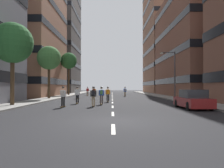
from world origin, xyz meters
name	(u,v)px	position (x,y,z in m)	size (l,w,h in m)	color
ground_plane	(112,97)	(0.00, 26.46, 0.00)	(158.79, 158.79, 0.00)	black
sidewalk_left	(64,96)	(-8.97, 29.77, 0.07)	(2.82, 72.78, 0.14)	gray
sidewalk_right	(160,96)	(8.97, 29.77, 0.07)	(2.82, 72.78, 0.14)	gray
lane_markings	(112,97)	(0.00, 28.00, 0.00)	(0.16, 62.20, 0.01)	silver
building_left_mid	(22,35)	(-16.80, 29.67, 11.45)	(12.96, 18.05, 22.71)	#9E6B51
building_left_far	(55,33)	(-16.80, 52.56, 17.62)	(12.96, 17.41, 35.06)	#4C4744
building_right_mid	(202,45)	(16.80, 29.67, 9.60)	(12.96, 23.42, 19.02)	brown
building_right_far	(169,30)	(16.80, 52.56, 18.53)	(12.96, 19.92, 36.89)	#9E6B51
parked_car_near	(192,100)	(6.36, 6.36, 0.70)	(1.82, 4.40, 1.52)	maroon
street_tree_near	(12,43)	(-8.97, 8.47, 5.64)	(3.63, 3.63, 7.36)	#4C3823
street_tree_mid	(68,61)	(-8.97, 33.76, 7.04)	(3.34, 3.34, 8.65)	#4C3823
street_tree_far	(49,58)	(-8.97, 19.79, 5.79)	(3.34, 3.34, 7.37)	#4C3823
streetlamp_right	(172,70)	(8.32, 19.25, 4.14)	(2.13, 0.30, 6.50)	#3F3F44
skater_0	(87,91)	(-4.99, 32.89, 0.98)	(0.56, 0.92, 1.78)	brown
skater_1	(78,92)	(-5.08, 21.10, 1.02)	(0.56, 0.92, 1.78)	brown
skater_2	(63,95)	(-4.22, 7.48, 1.02)	(0.56, 0.92, 1.78)	brown
skater_3	(93,95)	(-1.70, 8.29, 1.02)	(0.54, 0.91, 1.78)	brown
skater_4	(125,91)	(2.34, 29.05, 1.02)	(0.53, 0.90, 1.78)	brown
skater_5	(77,94)	(-3.65, 11.62, 0.98)	(0.55, 0.92, 1.78)	brown
skater_6	(94,92)	(-2.70, 21.13, 1.02)	(0.55, 0.92, 1.78)	brown
skater_7	(108,93)	(-0.53, 14.21, 0.98)	(0.53, 0.90, 1.78)	brown
skater_8	(101,94)	(-1.10, 10.53, 1.02)	(0.53, 0.90, 1.78)	brown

